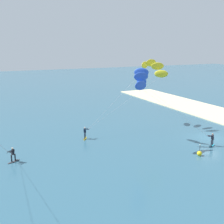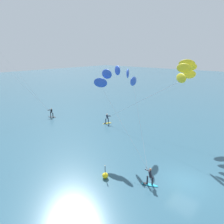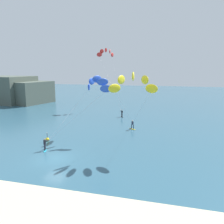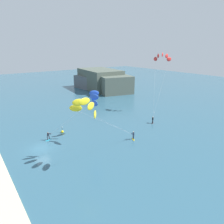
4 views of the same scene
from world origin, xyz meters
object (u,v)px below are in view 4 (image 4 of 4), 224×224
object	(u,v)px
kitesurfer_mid_water	(87,108)
kitesurfer_nearshore	(92,99)
kitesurfer_far_out	(162,60)
marker_buoy	(62,132)

from	to	relation	value
kitesurfer_mid_water	kitesurfer_nearshore	bearing A→B (deg)	143.68
kitesurfer_mid_water	kitesurfer_far_out	bearing A→B (deg)	111.83
marker_buoy	kitesurfer_far_out	bearing A→B (deg)	87.62
marker_buoy	kitesurfer_mid_water	bearing A→B (deg)	-4.89
kitesurfer_nearshore	marker_buoy	distance (m)	10.89
kitesurfer_nearshore	kitesurfer_mid_water	xyz separation A→B (m)	(6.63, -4.88, 0.60)
kitesurfer_far_out	marker_buoy	bearing A→B (deg)	-92.38
kitesurfer_nearshore	marker_buoy	size ratio (longest dim) A/B	7.61
marker_buoy	kitesurfer_nearshore	bearing A→B (deg)	30.11
kitesurfer_nearshore	kitesurfer_far_out	xyz separation A→B (m)	(-5.29, 24.87, 6.00)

